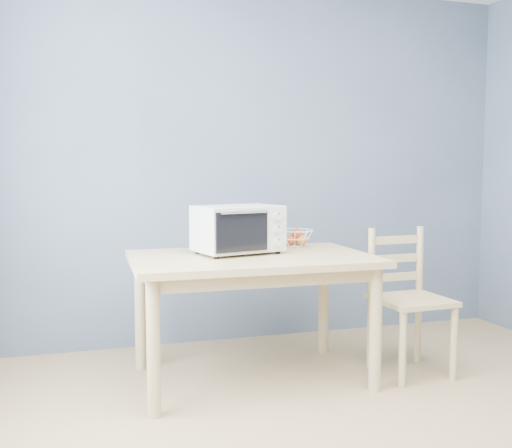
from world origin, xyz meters
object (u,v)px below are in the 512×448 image
object	(u,v)px
dining_chair	(408,302)
fruit_basket	(295,237)
toaster_oven	(235,229)
dining_table	(252,272)

from	to	relation	value
dining_chair	fruit_basket	bearing A→B (deg)	139.02
fruit_basket	dining_chair	size ratio (longest dim) A/B	0.36
toaster_oven	dining_table	bearing A→B (deg)	-63.89
dining_table	toaster_oven	xyz separation A→B (m)	(-0.08, 0.09, 0.25)
toaster_oven	dining_chair	distance (m)	1.16
toaster_oven	fruit_basket	size ratio (longest dim) A/B	1.76
toaster_oven	fruit_basket	xyz separation A→B (m)	(0.46, 0.21, -0.09)
dining_table	toaster_oven	world-z (taller)	toaster_oven
fruit_basket	dining_chair	distance (m)	0.82
dining_table	fruit_basket	xyz separation A→B (m)	(0.38, 0.31, 0.16)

